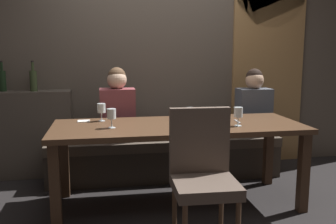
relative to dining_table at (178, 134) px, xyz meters
name	(u,v)px	position (x,y,z in m)	size (l,w,h in m)	color
ground	(178,203)	(0.00, 0.00, -0.65)	(9.00, 9.00, 0.00)	black
back_wall_tiled	(158,40)	(0.00, 1.22, 0.85)	(6.00, 0.12, 3.00)	brown
arched_door	(268,52)	(1.35, 1.15, 0.71)	(0.90, 0.05, 2.55)	olive
back_counter	(21,134)	(-1.55, 1.04, -0.18)	(1.10, 0.28, 0.95)	#494138
dining_table	(178,134)	(0.00, 0.00, 0.00)	(2.20, 0.84, 0.74)	#412B1C
banquette_bench	(165,158)	(0.00, 0.70, -0.42)	(2.50, 0.44, 0.45)	#312A23
chair_near_side	(203,169)	(0.03, -0.72, -0.09)	(0.45, 0.45, 0.98)	#4C3321
diner_redhead	(117,106)	(-0.51, 0.69, 0.16)	(0.36, 0.24, 0.77)	brown
diner_bearded	(254,104)	(1.00, 0.70, 0.15)	(0.36, 0.24, 0.74)	#4C515B
wine_bottle_dark_red	(2,80)	(-1.71, 1.07, 0.42)	(0.08, 0.08, 0.33)	black
wine_bottle_pale_label	(33,80)	(-1.39, 1.03, 0.42)	(0.08, 0.08, 0.33)	#384728
wine_glass_far_right	(190,114)	(0.08, -0.11, 0.20)	(0.08, 0.08, 0.16)	silver
wine_glass_center_back	(101,109)	(-0.67, 0.27, 0.20)	(0.08, 0.08, 0.16)	silver
wine_glass_end_left	(238,113)	(0.49, -0.17, 0.20)	(0.08, 0.08, 0.16)	silver
wine_glass_center_front	(111,114)	(-0.58, -0.06, 0.20)	(0.08, 0.08, 0.16)	silver
fork_on_table	(237,121)	(0.56, 0.02, 0.09)	(0.02, 0.17, 0.01)	silver
folded_napkin	(84,121)	(-0.83, 0.27, 0.09)	(0.11, 0.10, 0.01)	silver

